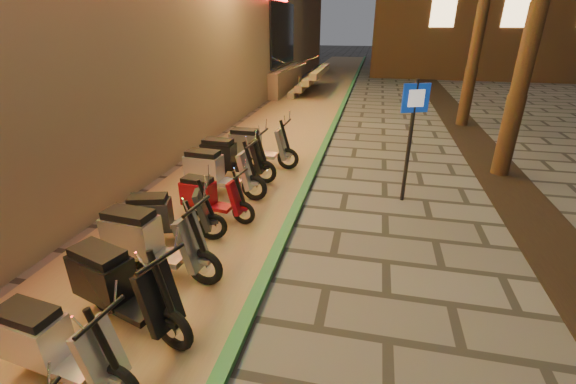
% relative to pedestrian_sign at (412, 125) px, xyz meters
% --- Properties ---
extents(parking_strip, '(3.40, 60.00, 0.01)m').
position_rel_pedestrian_sign_xyz_m(parking_strip, '(-3.79, 5.09, -1.60)').
color(parking_strip, '#8C7251').
rests_on(parking_strip, ground).
extents(green_curb, '(0.18, 60.00, 0.10)m').
position_rel_pedestrian_sign_xyz_m(green_curb, '(-2.09, 5.09, -1.55)').
color(green_curb, '#276937').
rests_on(green_curb, ground).
extents(planting_strip, '(1.20, 40.00, 0.02)m').
position_rel_pedestrian_sign_xyz_m(planting_strip, '(2.41, 0.09, -1.59)').
color(planting_strip, black).
rests_on(planting_strip, ground).
extents(pedestrian_sign, '(0.51, 0.24, 2.47)m').
position_rel_pedestrian_sign_xyz_m(pedestrian_sign, '(0.00, 0.00, 0.00)').
color(pedestrian_sign, black).
rests_on(pedestrian_sign, ground).
extents(scooter_3, '(1.62, 0.63, 1.14)m').
position_rel_pedestrian_sign_xyz_m(scooter_3, '(-3.68, -5.39, -1.11)').
color(scooter_3, black).
rests_on(scooter_3, ground).
extents(scooter_4, '(1.79, 0.95, 1.27)m').
position_rel_pedestrian_sign_xyz_m(scooter_4, '(-3.56, -4.47, -1.05)').
color(scooter_4, black).
rests_on(scooter_4, ground).
extents(scooter_5, '(1.85, 0.68, 1.30)m').
position_rel_pedestrian_sign_xyz_m(scooter_5, '(-3.76, -3.47, -1.04)').
color(scooter_5, black).
rests_on(scooter_5, ground).
extents(scooter_6, '(1.59, 0.84, 1.13)m').
position_rel_pedestrian_sign_xyz_m(scooter_6, '(-3.98, -2.60, -1.11)').
color(scooter_6, black).
rests_on(scooter_6, ground).
extents(scooter_7, '(1.49, 0.58, 1.04)m').
position_rel_pedestrian_sign_xyz_m(scooter_7, '(-3.62, -1.63, -1.15)').
color(scooter_7, black).
rests_on(scooter_7, ground).
extents(scooter_8, '(1.81, 0.64, 1.28)m').
position_rel_pedestrian_sign_xyz_m(scooter_8, '(-3.89, -0.62, -1.05)').
color(scooter_8, black).
rests_on(scooter_8, ground).
extents(scooter_9, '(1.79, 0.63, 1.26)m').
position_rel_pedestrian_sign_xyz_m(scooter_9, '(-3.92, 0.30, -1.05)').
color(scooter_9, black).
rests_on(scooter_9, ground).
extents(scooter_10, '(1.78, 0.63, 1.26)m').
position_rel_pedestrian_sign_xyz_m(scooter_10, '(-3.60, 1.31, -1.05)').
color(scooter_10, black).
rests_on(scooter_10, ground).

